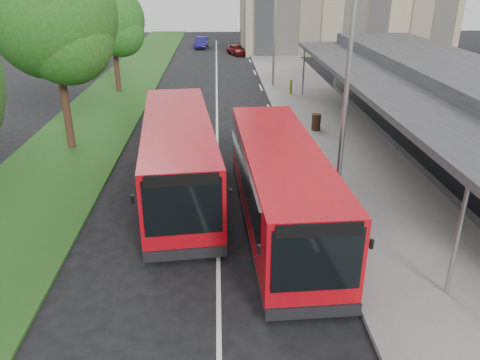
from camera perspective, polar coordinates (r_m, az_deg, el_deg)
The scene contains 16 objects.
ground at distance 14.82m, azimuth -2.69°, elevation -7.62°, with size 120.00×120.00×0.00m, color black.
pavement at distance 34.06m, azimuth 7.46°, elevation 10.55°, with size 5.00×80.00×0.15m, color slate.
grass_verge at distance 34.29m, azimuth -14.82°, elevation 10.02°, with size 5.00×80.00×0.10m, color #1E4B18.
lane_centre_line at distance 28.71m, azimuth -2.83°, elevation 8.12°, with size 0.12×70.00×0.01m, color silver.
kerb_dashes at distance 32.74m, azimuth 3.02°, elevation 10.06°, with size 0.12×56.00×0.01m.
station_building at distance 23.98m, azimuth 24.30°, elevation 7.96°, with size 7.70×26.00×4.00m.
tree_mid at distance 22.93m, azimuth -21.80°, elevation 17.36°, with size 5.59×5.59×8.98m.
tree_far at distance 34.60m, azimuth -15.31°, elevation 17.77°, with size 4.46×4.46×7.13m.
lamp_post_near at distance 15.50m, azimuth 12.68°, elevation 12.06°, with size 1.44×0.28×8.00m.
lamp_post_far at distance 35.03m, azimuth 4.10°, elevation 18.74°, with size 1.44×0.28×8.00m.
bus_main at distance 15.18m, azimuth 4.91°, elevation -0.78°, with size 2.93×9.95×2.79m.
bus_second at distance 17.69m, azimuth -7.48°, elevation 2.91°, with size 3.57×10.39×2.89m.
litter_bin at distance 25.22m, azimuth 9.27°, elevation 6.99°, with size 0.48×0.48×0.86m, color #342015.
bollard at distance 32.98m, azimuth 6.23°, elevation 11.21°, with size 0.16×0.16×1.01m, color yellow.
car_near at distance 50.93m, azimuth -0.38°, elevation 15.61°, with size 1.30×3.22×1.10m, color #560D0C.
car_far at distance 56.35m, azimuth -4.73°, elevation 16.37°, with size 1.28×3.68×1.21m, color navy.
Camera 1 is at (0.08, -12.67, 7.69)m, focal length 35.00 mm.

